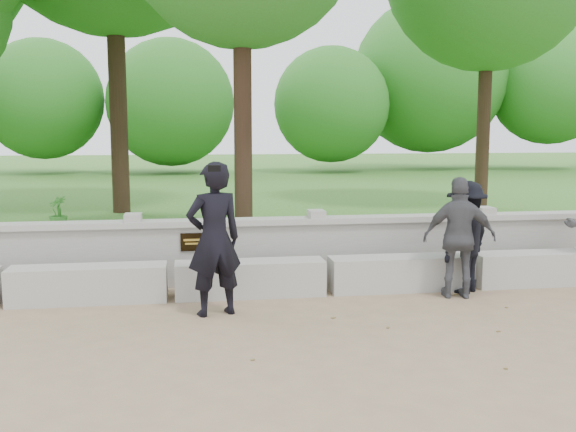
% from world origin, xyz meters
% --- Properties ---
extents(ground, '(80.00, 80.00, 0.00)m').
position_xyz_m(ground, '(0.00, 0.00, 0.00)').
color(ground, '#937A5A').
rests_on(ground, ground).
extents(lawn, '(40.00, 22.00, 0.25)m').
position_xyz_m(lawn, '(0.00, 14.00, 0.12)').
color(lawn, '#25601F').
rests_on(lawn, ground).
extents(concrete_bench, '(11.90, 0.45, 0.45)m').
position_xyz_m(concrete_bench, '(0.00, 1.90, 0.22)').
color(concrete_bench, '#AFACA5').
rests_on(concrete_bench, ground).
extents(parapet_wall, '(12.50, 0.35, 0.90)m').
position_xyz_m(parapet_wall, '(0.00, 2.60, 0.46)').
color(parapet_wall, '#A4A29B').
rests_on(parapet_wall, ground).
extents(man_main, '(0.74, 0.67, 1.76)m').
position_xyz_m(man_main, '(0.52, 1.11, 0.88)').
color(man_main, black).
rests_on(man_main, ground).
extents(visitor_mid, '(1.07, 1.03, 1.46)m').
position_xyz_m(visitor_mid, '(3.79, 1.65, 0.73)').
color(visitor_mid, black).
rests_on(visitor_mid, ground).
extents(visitor_right, '(0.96, 0.56, 1.53)m').
position_xyz_m(visitor_right, '(3.59, 1.41, 0.77)').
color(visitor_right, '#47484D').
rests_on(visitor_right, ground).
extents(shrub_a, '(0.33, 0.31, 0.51)m').
position_xyz_m(shrub_a, '(-1.49, 3.70, 0.51)').
color(shrub_a, '#367C2A').
rests_on(shrub_a, lawn).
extents(shrub_b, '(0.31, 0.35, 0.53)m').
position_xyz_m(shrub_b, '(1.65, 3.30, 0.52)').
color(shrub_b, '#367C2A').
rests_on(shrub_b, lawn).
extents(shrub_d, '(0.47, 0.47, 0.63)m').
position_xyz_m(shrub_d, '(-2.21, 6.44, 0.56)').
color(shrub_d, '#367C2A').
rests_on(shrub_d, lawn).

